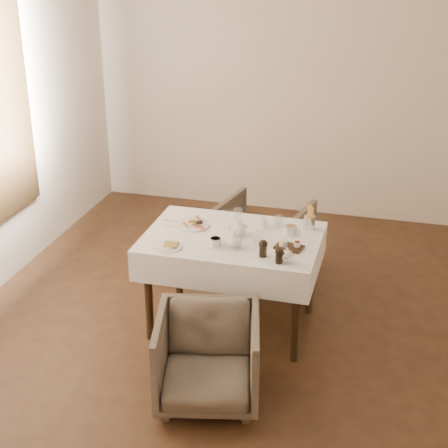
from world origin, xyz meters
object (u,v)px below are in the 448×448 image
Objects in this scene: armchair_near at (208,358)px; armchair_far at (262,240)px; table at (232,250)px; teapot_centre at (239,227)px; breakfast_plate at (192,224)px.

armchair_near is 1.75m from armchair_far.
table is 1.71× the size of armchair_far.
armchair_far is at bearing 77.94° from armchair_near.
armchair_near is at bearing 102.79° from armchair_far.
armchair_far is 0.94m from teapot_centre.
breakfast_plate is at bearing 162.26° from table.
table reaches higher than armchair_far.
table is 0.90m from armchair_far.
breakfast_plate is at bearing 147.08° from teapot_centre.
table is 1.92× the size of armchair_near.
armchair_near is at bearing -74.84° from breakfast_plate.
teapot_centre reaches higher than breakfast_plate.
table is 0.38m from breakfast_plate.
breakfast_plate is 1.85× the size of teapot_centre.
armchair_far is 2.79× the size of breakfast_plate.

